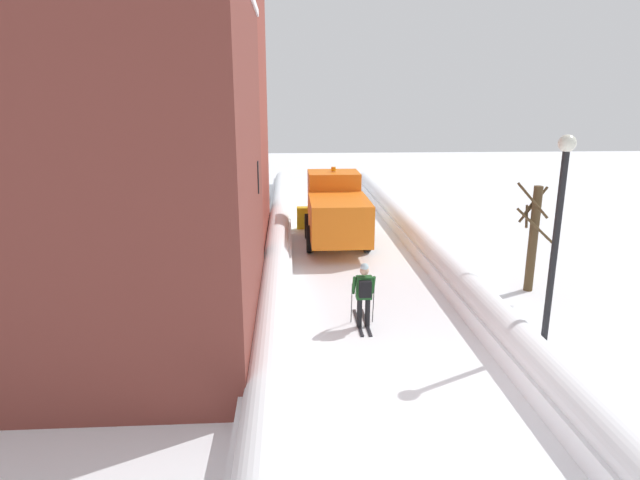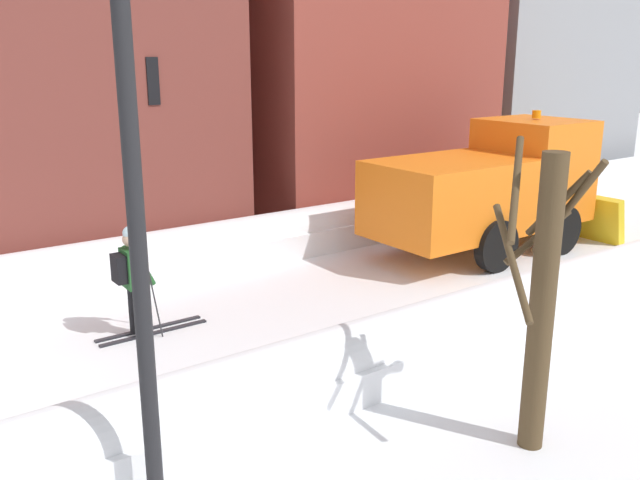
{
  "view_description": "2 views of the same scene",
  "coord_description": "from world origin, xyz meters",
  "px_view_note": "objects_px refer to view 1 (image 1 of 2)",
  "views": [
    {
      "loc": [
        -2.45,
        -10.06,
        6.01
      ],
      "look_at": [
        -1.47,
        6.39,
        1.58
      ],
      "focal_mm": 29.76,
      "sensor_mm": 36.0,
      "label": 1
    },
    {
      "loc": [
        9.46,
        -0.42,
        4.37
      ],
      "look_at": [
        -0.34,
        6.66,
        1.06
      ],
      "focal_mm": 38.27,
      "sensor_mm": 36.0,
      "label": 2
    }
  ],
  "objects_px": {
    "street_lamp": "(558,218)",
    "bare_tree_near": "(533,236)",
    "plow_truck": "(336,210)",
    "traffic_light_pole": "(255,207)",
    "skier": "(364,292)"
  },
  "relations": [
    {
      "from": "skier",
      "to": "street_lamp",
      "type": "height_order",
      "value": "street_lamp"
    },
    {
      "from": "plow_truck",
      "to": "bare_tree_near",
      "type": "bearing_deg",
      "value": -46.04
    },
    {
      "from": "plow_truck",
      "to": "street_lamp",
      "type": "xyz_separation_m",
      "value": [
        4.32,
        -9.87,
        1.83
      ]
    },
    {
      "from": "street_lamp",
      "to": "bare_tree_near",
      "type": "distance_m",
      "value": 4.46
    },
    {
      "from": "plow_truck",
      "to": "traffic_light_pole",
      "type": "relative_size",
      "value": 1.39
    },
    {
      "from": "traffic_light_pole",
      "to": "bare_tree_near",
      "type": "xyz_separation_m",
      "value": [
        8.63,
        0.83,
        -1.21
      ]
    },
    {
      "from": "skier",
      "to": "bare_tree_near",
      "type": "height_order",
      "value": "bare_tree_near"
    },
    {
      "from": "plow_truck",
      "to": "street_lamp",
      "type": "distance_m",
      "value": 10.93
    },
    {
      "from": "traffic_light_pole",
      "to": "street_lamp",
      "type": "height_order",
      "value": "street_lamp"
    },
    {
      "from": "traffic_light_pole",
      "to": "plow_truck",
      "type": "bearing_deg",
      "value": 66.45
    },
    {
      "from": "street_lamp",
      "to": "bare_tree_near",
      "type": "relative_size",
      "value": 1.49
    },
    {
      "from": "plow_truck",
      "to": "street_lamp",
      "type": "relative_size",
      "value": 1.15
    },
    {
      "from": "street_lamp",
      "to": "bare_tree_near",
      "type": "xyz_separation_m",
      "value": [
        1.37,
        3.97,
        -1.49
      ]
    },
    {
      "from": "plow_truck",
      "to": "street_lamp",
      "type": "height_order",
      "value": "street_lamp"
    },
    {
      "from": "skier",
      "to": "plow_truck",
      "type": "bearing_deg",
      "value": 90.03
    }
  ]
}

